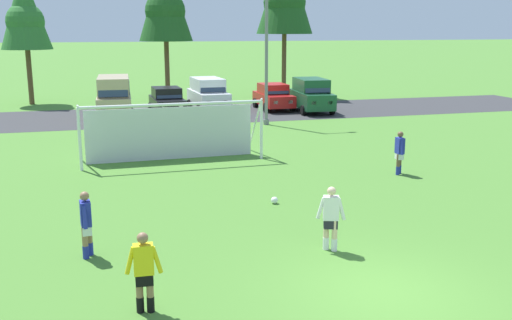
# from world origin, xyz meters

# --- Properties ---
(ground_plane) EXTENTS (400.00, 400.00, 0.00)m
(ground_plane) POSITION_xyz_m (0.00, 15.00, 0.00)
(ground_plane) COLOR #477A2D
(parking_lot_strip) EXTENTS (52.00, 8.40, 0.01)m
(parking_lot_strip) POSITION_xyz_m (0.00, 26.68, 0.00)
(parking_lot_strip) COLOR #333335
(parking_lot_strip) RESTS_ON ground
(soccer_ball) EXTENTS (0.22, 0.22, 0.22)m
(soccer_ball) POSITION_xyz_m (-0.32, 6.69, 0.11)
(soccer_ball) COLOR white
(soccer_ball) RESTS_ON ground
(soccer_goal) EXTENTS (7.47, 2.13, 2.57)m
(soccer_goal) POSITION_xyz_m (-2.60, 13.77, 1.29)
(soccer_goal) COLOR white
(soccer_goal) RESTS_ON ground
(referee) EXTENTS (0.73, 0.26, 1.64)m
(referee) POSITION_xyz_m (-4.90, 0.44, 0.82)
(referee) COLOR #936B4C
(referee) RESTS_ON ground
(player_striker_near) EXTENTS (0.70, 0.39, 1.64)m
(player_striker_near) POSITION_xyz_m (-0.16, 2.53, 0.82)
(player_striker_near) COLOR beige
(player_striker_near) RESTS_ON ground
(player_midfield_center) EXTENTS (0.27, 0.74, 1.64)m
(player_midfield_center) POSITION_xyz_m (-5.99, 3.70, 0.82)
(player_midfield_center) COLOR #936B4C
(player_midfield_center) RESTS_ON ground
(player_defender_far) EXTENTS (0.31, 0.73, 1.64)m
(player_defender_far) POSITION_xyz_m (5.34, 9.08, 0.82)
(player_defender_far) COLOR brown
(player_defender_far) RESTS_ON ground
(parked_car_slot_far_left) EXTENTS (2.38, 4.89, 2.52)m
(parked_car_slot_far_left) POSITION_xyz_m (-4.42, 26.26, 1.34)
(parked_car_slot_far_left) COLOR tan
(parked_car_slot_far_left) RESTS_ON ground
(parked_car_slot_left) EXTENTS (2.13, 4.25, 1.72)m
(parked_car_slot_left) POSITION_xyz_m (-1.14, 26.92, 0.88)
(parked_car_slot_left) COLOR black
(parked_car_slot_left) RESTS_ON ground
(parked_car_slot_center_left) EXTENTS (2.32, 4.69, 2.16)m
(parked_car_slot_center_left) POSITION_xyz_m (1.69, 27.92, 1.11)
(parked_car_slot_center_left) COLOR silver
(parked_car_slot_center_left) RESTS_ON ground
(parked_car_slot_center) EXTENTS (2.04, 4.20, 1.72)m
(parked_car_slot_center) POSITION_xyz_m (6.04, 27.42, 0.88)
(parked_car_slot_center) COLOR red
(parked_car_slot_center) RESTS_ON ground
(parked_car_slot_center_right) EXTENTS (2.40, 4.73, 2.16)m
(parked_car_slot_center_right) POSITION_xyz_m (8.12, 25.74, 1.11)
(parked_car_slot_center_right) COLOR #194C2D
(parked_car_slot_center_right) RESTS_ON ground
(tree_left_edge) EXTENTS (3.50, 3.50, 9.34)m
(tree_left_edge) POSITION_xyz_m (-9.90, 34.69, 6.42)
(tree_left_edge) COLOR brown
(tree_left_edge) RESTS_ON ground
(tree_mid_left) EXTENTS (3.97, 3.97, 10.59)m
(tree_mid_left) POSITION_xyz_m (-0.13, 34.60, 7.28)
(tree_mid_left) COLOR brown
(tree_mid_left) RESTS_ON ground
(street_lamp) EXTENTS (2.00, 0.32, 7.44)m
(street_lamp) POSITION_xyz_m (3.98, 21.55, 3.86)
(street_lamp) COLOR slate
(street_lamp) RESTS_ON ground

